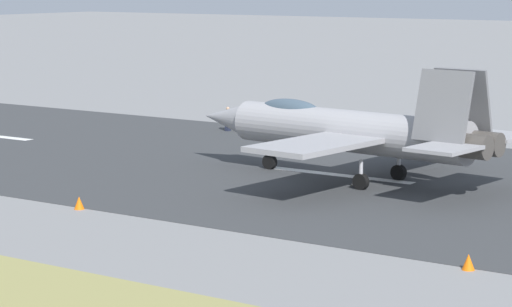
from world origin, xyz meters
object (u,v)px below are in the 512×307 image
object	(u,v)px
marker_cone_near	(468,262)
marker_cone_mid	(79,203)
crew_person	(228,119)
fighter_jet	(347,130)

from	to	relation	value
marker_cone_near	marker_cone_mid	world-z (taller)	same
marker_cone_near	marker_cone_mid	xyz separation A→B (m)	(17.60, 0.00, 0.00)
crew_person	marker_cone_mid	size ratio (longest dim) A/B	2.85
crew_person	marker_cone_mid	bearing A→B (deg)	110.76
marker_cone_mid	fighter_jet	bearing A→B (deg)	-116.28
marker_cone_near	crew_person	bearing A→B (deg)	-41.35
fighter_jet	marker_cone_mid	size ratio (longest dim) A/B	31.99
fighter_jet	marker_cone_near	distance (m)	16.99
fighter_jet	crew_person	xyz separation A→B (m)	(14.86, -10.98, -1.70)
fighter_jet	crew_person	size ratio (longest dim) A/B	11.24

